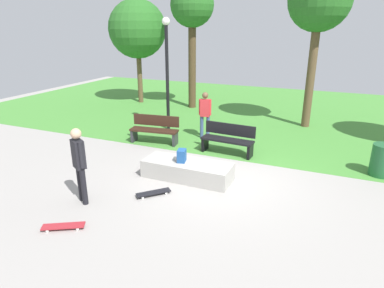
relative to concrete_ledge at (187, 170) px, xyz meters
name	(u,v)px	position (x,y,z in m)	size (l,w,h in m)	color
ground_plane	(220,177)	(0.75, 0.39, -0.22)	(28.00, 28.00, 0.00)	#9E9993
grass_lawn	(273,112)	(0.75, 8.03, -0.22)	(26.60, 12.72, 0.01)	#478C38
concrete_ledge	(187,170)	(0.00, 0.00, 0.00)	(2.28, 0.83, 0.45)	#A8A59E
backpack_on_ledge	(182,156)	(-0.14, -0.02, 0.38)	(0.28, 0.20, 0.32)	#1E4C8C
skater_performing_trick	(79,160)	(-1.62, -2.03, 0.78)	(0.38, 0.33, 1.71)	black
skateboard_by_ledge	(153,193)	(-0.34, -1.15, -0.16)	(0.70, 0.72, 0.08)	black
skateboard_spare	(63,226)	(-1.27, -3.03, -0.16)	(0.79, 0.57, 0.08)	#A5262D
park_bench_near_path	(155,129)	(-2.13, 2.13, 0.26)	(1.65, 0.67, 0.91)	#331E14
park_bench_center_lawn	(228,138)	(0.42, 2.12, 0.26)	(1.63, 0.58, 0.91)	black
tree_young_birch	(319,2)	(2.33, 6.15, 4.27)	(2.20, 2.20, 5.68)	brown
tree_leaning_ash	(137,29)	(-5.91, 7.42, 3.34)	(2.78, 2.78, 4.97)	brown
tree_slender_maple	(192,9)	(-3.02, 7.40, 4.21)	(1.93, 1.93, 5.56)	#4C3823
lamp_post	(167,63)	(-2.41, 3.69, 2.22)	(0.28, 0.28, 4.00)	black
trash_bin	(382,160)	(4.59, 2.16, 0.20)	(0.57, 0.57, 0.84)	#1E592D
pedestrian_with_backpack	(205,111)	(-0.77, 3.27, 0.74)	(0.42, 0.39, 1.62)	#3F5184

